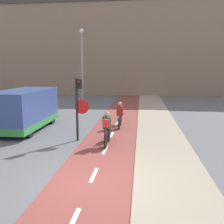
% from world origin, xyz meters
% --- Properties ---
extents(ground_plane, '(120.00, 120.00, 0.00)m').
position_xyz_m(ground_plane, '(0.00, 0.00, 0.00)').
color(ground_plane, '#5B5B60').
extents(bike_lane, '(2.55, 60.00, 0.02)m').
position_xyz_m(bike_lane, '(0.00, 0.00, 0.01)').
color(bike_lane, brown).
rests_on(bike_lane, ground_plane).
extents(sidewalk_strip, '(2.40, 60.00, 0.05)m').
position_xyz_m(sidewalk_strip, '(2.47, 0.00, 0.03)').
color(sidewalk_strip, gray).
rests_on(sidewalk_strip, ground_plane).
extents(building_row_background, '(60.00, 5.20, 11.86)m').
position_xyz_m(building_row_background, '(0.00, 26.98, 5.94)').
color(building_row_background, '#89705B').
rests_on(building_row_background, ground_plane).
extents(traffic_light_pole, '(0.67, 0.25, 2.96)m').
position_xyz_m(traffic_light_pole, '(-1.43, 4.32, 1.84)').
color(traffic_light_pole, black).
rests_on(traffic_light_pole, ground_plane).
extents(street_lamp_far, '(0.36, 0.36, 6.77)m').
position_xyz_m(street_lamp_far, '(-3.78, 15.03, 4.14)').
color(street_lamp_far, gray).
rests_on(street_lamp_far, ground_plane).
extents(cyclist_near, '(0.46, 1.70, 1.52)m').
position_xyz_m(cyclist_near, '(-0.02, 3.74, 0.72)').
color(cyclist_near, black).
rests_on(cyclist_near, ground_plane).
extents(cyclist_far, '(0.46, 1.66, 1.50)m').
position_xyz_m(cyclist_far, '(0.26, 7.20, 0.67)').
color(cyclist_far, black).
rests_on(cyclist_far, ground_plane).
extents(van, '(2.16, 4.86, 2.22)m').
position_xyz_m(van, '(-4.97, 6.13, 1.10)').
color(van, '#334784').
rests_on(van, ground_plane).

